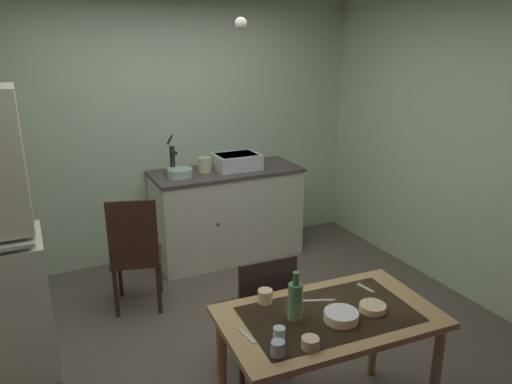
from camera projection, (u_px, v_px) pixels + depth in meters
name	position (u px, v px, depth m)	size (l,w,h in m)	color
ground_plane	(238.00, 343.00, 3.58)	(5.15, 5.15, 0.00)	#5C5148
wall_back	(162.00, 131.00, 4.76)	(4.25, 0.10, 2.60)	beige
wall_right	(465.00, 146.00, 4.07)	(0.10, 3.66, 2.60)	beige
counter_cabinet	(227.00, 213.00, 4.91)	(1.49, 0.64, 0.92)	silver
sink_basin	(237.00, 161.00, 4.80)	(0.44, 0.34, 0.15)	silver
hand_pump	(173.00, 158.00, 4.54)	(0.05, 0.27, 0.39)	#232328
mixing_bowl_counter	(180.00, 173.00, 4.51)	(0.23, 0.23, 0.08)	#ADD1C1
stoneware_crock	(205.00, 165.00, 4.68)	(0.13, 0.13, 0.14)	beige
dining_table	(329.00, 331.00, 2.62)	(1.21, 0.74, 0.74)	tan
chair_far_side	(260.00, 311.00, 3.10)	(0.42, 0.42, 0.90)	#322823
chair_by_counter	(136.00, 253.00, 3.88)	(0.49, 0.49, 0.99)	#35221C
serving_bowl_wide	(341.00, 316.00, 2.52)	(0.18, 0.18, 0.05)	white
soup_bowl_small	(373.00, 307.00, 2.62)	(0.15, 0.15, 0.04)	beige
mug_tall	(279.00, 333.00, 2.36)	(0.06, 0.06, 0.06)	#ADD1C1
teacup_cream	(310.00, 343.00, 2.29)	(0.09, 0.09, 0.06)	beige
mug_dark	(278.00, 348.00, 2.24)	(0.07, 0.07, 0.07)	#9EB2C6
teacup_mint	(265.00, 296.00, 2.69)	(0.08, 0.08, 0.08)	beige
glass_bottle	(295.00, 300.00, 2.52)	(0.08, 0.08, 0.27)	#4C7F56
table_knife	(319.00, 300.00, 2.72)	(0.18, 0.02, 0.01)	silver
teaspoon_near_bowl	(366.00, 288.00, 2.86)	(0.13, 0.02, 0.01)	beige
teaspoon_by_cup	(247.00, 336.00, 2.39)	(0.15, 0.02, 0.01)	beige
pendant_bulb	(241.00, 23.00, 3.11)	(0.08, 0.08, 0.08)	#F9EFCC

